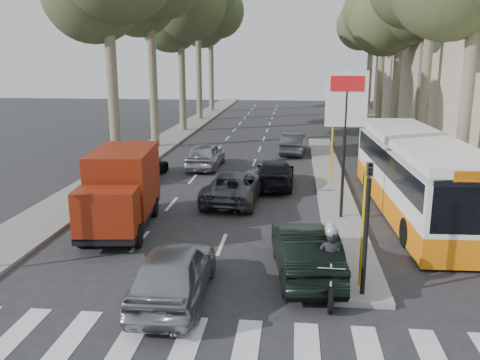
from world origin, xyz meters
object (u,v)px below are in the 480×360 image
object	(u,v)px
silver_hatchback	(174,272)
motorcycle	(329,262)
dark_hatchback	(305,250)
city_bus	(416,173)
red_truck	(121,188)

from	to	relation	value
silver_hatchback	motorcycle	size ratio (longest dim) A/B	1.91
dark_hatchback	city_bus	distance (m)	7.87
city_bus	silver_hatchback	bearing A→B (deg)	-135.16
dark_hatchback	silver_hatchback	bearing A→B (deg)	21.68
dark_hatchback	red_truck	bearing A→B (deg)	-35.10
dark_hatchback	red_truck	size ratio (longest dim) A/B	0.82
red_truck	motorcycle	distance (m)	8.46
dark_hatchback	motorcycle	bearing A→B (deg)	111.09
silver_hatchback	motorcycle	world-z (taller)	motorcycle
motorcycle	red_truck	bearing A→B (deg)	148.74
silver_hatchback	city_bus	size ratio (longest dim) A/B	0.37
silver_hatchback	motorcycle	xyz separation A→B (m)	(3.96, 0.74, 0.14)
dark_hatchback	red_truck	world-z (taller)	red_truck
dark_hatchback	motorcycle	distance (m)	1.28
silver_hatchback	motorcycle	distance (m)	4.03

